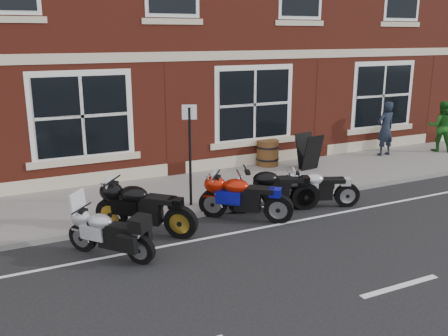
{
  "coord_description": "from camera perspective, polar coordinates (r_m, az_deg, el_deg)",
  "views": [
    {
      "loc": [
        -5.81,
        -8.31,
        3.95
      ],
      "look_at": [
        -0.93,
        1.6,
        1.0
      ],
      "focal_mm": 40.0,
      "sensor_mm": 36.0,
      "label": 1
    }
  ],
  "objects": [
    {
      "name": "a_board_sign",
      "position": [
        14.85,
        9.68,
        1.86
      ],
      "size": [
        0.69,
        0.51,
        1.05
      ],
      "primitive_type": null,
      "rotation": [
        0.0,
        0.0,
        0.15
      ],
      "color": "black",
      "rests_on": "sidewalk"
    },
    {
      "name": "pedestrian_left",
      "position": [
        17.12,
        17.97,
        4.31
      ],
      "size": [
        0.66,
        0.44,
        1.77
      ],
      "primitive_type": "imported",
      "rotation": [
        0.0,
        0.0,
        3.16
      ],
      "color": "black",
      "rests_on": "sidewalk"
    },
    {
      "name": "kerb",
      "position": [
        11.99,
        4.39,
        -4.05
      ],
      "size": [
        30.0,
        0.16,
        0.12
      ],
      "primitive_type": "cube",
      "color": "slate",
      "rests_on": "ground"
    },
    {
      "name": "moto_sport_silver",
      "position": [
        11.93,
        10.63,
        -2.15
      ],
      "size": [
        1.82,
        0.86,
        0.87
      ],
      "rotation": [
        0.0,
        0.0,
        1.17
      ],
      "color": "black",
      "rests_on": "ground"
    },
    {
      "name": "parking_sign",
      "position": [
        11.32,
        -3.91,
        2.27
      ],
      "size": [
        0.31,
        0.15,
        2.34
      ],
      "rotation": [
        0.0,
        0.0,
        -0.4
      ],
      "color": "black",
      "rests_on": "sidewalk"
    },
    {
      "name": "moto_sport_black",
      "position": [
        10.32,
        -9.15,
        -4.3
      ],
      "size": [
        1.7,
        1.7,
        1.02
      ],
      "rotation": [
        0.0,
        0.0,
        0.78
      ],
      "color": "black",
      "rests_on": "ground"
    },
    {
      "name": "barrel_planter",
      "position": [
        15.17,
        5.0,
        1.75
      ],
      "size": [
        0.7,
        0.7,
        0.77
      ],
      "color": "#411D11",
      "rests_on": "sidewalk"
    },
    {
      "name": "moto_sport_red",
      "position": [
        10.94,
        2.28,
        -3.21
      ],
      "size": [
        1.68,
        1.48,
        0.95
      ],
      "rotation": [
        0.0,
        0.0,
        0.86
      ],
      "color": "black",
      "rests_on": "ground"
    },
    {
      "name": "moto_naked_black",
      "position": [
        11.49,
        5.44,
        -2.26
      ],
      "size": [
        2.13,
        0.78,
        0.98
      ],
      "rotation": [
        0.0,
        0.0,
        1.27
      ],
      "color": "black",
      "rests_on": "ground"
    },
    {
      "name": "sidewalk",
      "position": [
        13.3,
        0.93,
        -2.07
      ],
      "size": [
        30.0,
        3.0,
        0.12
      ],
      "primitive_type": "cube",
      "color": "slate",
      "rests_on": "ground"
    },
    {
      "name": "pedestrian_right",
      "position": [
        18.42,
        23.54,
        4.39
      ],
      "size": [
        1.05,
        1.02,
        1.7
      ],
      "primitive_type": "imported",
      "rotation": [
        0.0,
        0.0,
        2.48
      ],
      "color": "#195217",
      "rests_on": "sidewalk"
    },
    {
      "name": "ground",
      "position": [
        10.89,
        8.2,
        -6.5
      ],
      "size": [
        80.0,
        80.0,
        0.0
      ],
      "primitive_type": "plane",
      "color": "black",
      "rests_on": "ground"
    },
    {
      "name": "moto_touring_silver",
      "position": [
        9.4,
        -13.06,
        -7.04
      ],
      "size": [
        1.26,
        1.51,
        1.22
      ],
      "rotation": [
        0.0,
        0.0,
        0.69
      ],
      "color": "black",
      "rests_on": "ground"
    }
  ]
}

